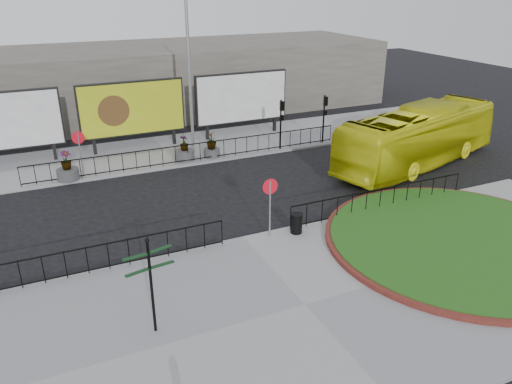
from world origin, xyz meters
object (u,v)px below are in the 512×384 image
billboard_mid (132,109)px  litter_bin (296,223)px  fingerpost_sign (150,277)px  planter_a (67,170)px  planter_c (212,147)px  bus (419,137)px  lamp_post (190,72)px  planter_b (185,152)px

billboard_mid → litter_bin: billboard_mid is taller
billboard_mid → fingerpost_sign: 17.54m
litter_bin → planter_a: 12.72m
litter_bin → fingerpost_sign: bearing=-151.4°
litter_bin → planter_c: (0.09, 10.32, 0.16)m
bus → lamp_post: bearing=40.7°
planter_c → planter_a: bearing=-177.7°
litter_bin → planter_a: bearing=128.2°
lamp_post → planter_a: size_ratio=6.01×
lamp_post → planter_b: bearing=-127.5°
billboard_mid → planter_b: bearing=-56.1°
litter_bin → bus: 11.19m
bus → planter_b: size_ratio=8.05×
planter_b → planter_c: (1.59, -0.11, 0.13)m
planter_a → planter_c: (7.95, 0.32, 0.07)m
billboard_mid → bus: (13.77, -9.00, -0.97)m
fingerpost_sign → planter_c: fingerpost_sign is taller
bus → planter_c: 11.63m
lamp_post → billboard_mid: bearing=146.7°
lamp_post → bus: (10.76, -7.03, -3.20)m
lamp_post → litter_bin: lamp_post is taller
lamp_post → planter_b: lamp_post is taller
planter_b → planter_c: size_ratio=0.96×
bus → planter_b: 13.09m
bus → planter_b: bearing=47.2°
planter_a → planter_b: (6.36, 0.43, -0.05)m
bus → planter_a: 18.84m
planter_a → bus: bearing=-16.8°
billboard_mid → planter_c: size_ratio=4.08×
lamp_post → planter_b: 4.50m
fingerpost_sign → planter_c: 15.63m
billboard_mid → litter_bin: (3.61, -13.57, -2.06)m
planter_b → fingerpost_sign: bearing=-110.4°
bus → planter_c: bus is taller
litter_bin → planter_a: size_ratio=0.55×
planter_a → billboard_mid: bearing=40.0°
litter_bin → planter_c: size_ratio=0.55×
billboard_mid → lamp_post: bearing=-33.3°
lamp_post → fingerpost_sign: lamp_post is taller
billboard_mid → planter_c: billboard_mid is taller
planter_b → planter_c: planter_c is taller
planter_a → planter_c: bearing=2.3°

